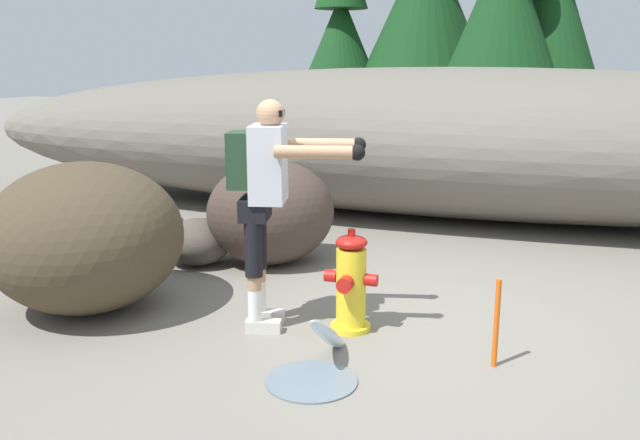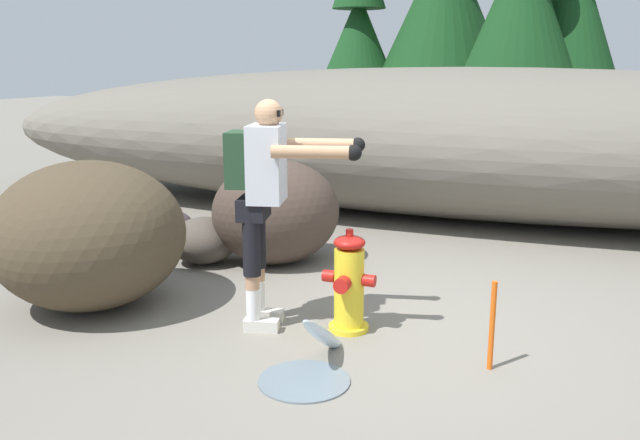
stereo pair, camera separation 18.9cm
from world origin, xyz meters
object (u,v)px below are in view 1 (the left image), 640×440
(fire_hydrant, at_px, (351,284))
(boulder_outlier, at_px, (198,241))
(survey_stake, at_px, (496,323))
(boulder_large, at_px, (271,212))
(boulder_mid, at_px, (85,237))
(boulder_small, at_px, (159,231))
(utility_worker, at_px, (267,186))

(fire_hydrant, height_order, boulder_outlier, fire_hydrant)
(fire_hydrant, height_order, survey_stake, fire_hydrant)
(boulder_outlier, distance_m, survey_stake, 3.28)
(fire_hydrant, bearing_deg, boulder_outlier, 149.04)
(boulder_large, bearing_deg, boulder_outlier, -159.21)
(boulder_large, xyz_separation_m, boulder_outlier, (-0.68, -0.26, -0.29))
(fire_hydrant, xyz_separation_m, boulder_large, (-1.21, 1.39, 0.16))
(boulder_mid, relative_size, boulder_outlier, 2.26)
(fire_hydrant, bearing_deg, boulder_mid, -173.76)
(boulder_mid, bearing_deg, boulder_small, 102.60)
(survey_stake, bearing_deg, fire_hydrant, 164.62)
(boulder_small, bearing_deg, boulder_large, -0.92)
(boulder_mid, height_order, boulder_outlier, boulder_mid)
(utility_worker, distance_m, boulder_small, 2.60)
(utility_worker, relative_size, survey_stake, 2.84)
(boulder_mid, distance_m, boulder_small, 1.73)
(boulder_mid, bearing_deg, boulder_large, 60.36)
(boulder_large, distance_m, boulder_small, 1.32)
(utility_worker, distance_m, boulder_outlier, 2.00)
(fire_hydrant, xyz_separation_m, boulder_mid, (-2.13, -0.23, 0.24))
(boulder_large, bearing_deg, survey_stake, -36.45)
(boulder_mid, distance_m, boulder_outlier, 1.44)
(boulder_outlier, bearing_deg, boulder_small, 155.68)
(boulder_small, bearing_deg, survey_stake, -25.52)
(boulder_large, bearing_deg, boulder_small, 179.08)
(utility_worker, xyz_separation_m, survey_stake, (1.67, -0.15, -0.78))
(boulder_small, relative_size, survey_stake, 1.06)
(fire_hydrant, height_order, boulder_mid, boulder_mid)
(boulder_small, bearing_deg, fire_hydrant, -29.41)
(boulder_mid, bearing_deg, fire_hydrant, 6.24)
(boulder_large, distance_m, survey_stake, 2.84)
(boulder_small, height_order, survey_stake, survey_stake)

